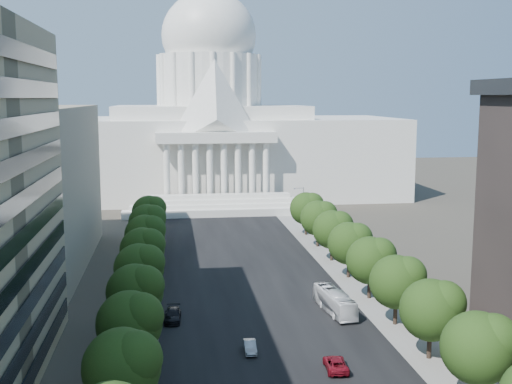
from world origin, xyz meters
name	(u,v)px	position (x,y,z in m)	size (l,w,h in m)	color
road_asphalt	(244,272)	(0.00, 90.00, 0.00)	(30.00, 260.00, 0.01)	black
sidewalk_left	(139,276)	(-19.00, 90.00, 0.00)	(8.00, 260.00, 0.02)	gray
sidewalk_right	(345,268)	(19.00, 90.00, 0.00)	(8.00, 260.00, 0.02)	gray
capitol	(210,134)	(0.00, 184.89, 20.01)	(120.00, 56.00, 73.00)	white
tree_l_c	(125,365)	(-17.66, 35.81, 6.45)	(7.79, 7.60, 9.97)	#33261C
tree_l_d	(132,322)	(-17.66, 47.81, 6.45)	(7.79, 7.60, 9.97)	#33261C
tree_l_e	(137,290)	(-17.66, 59.81, 6.45)	(7.79, 7.60, 9.97)	#33261C
tree_l_f	(141,267)	(-17.66, 71.81, 6.45)	(7.79, 7.60, 9.97)	#33261C
tree_l_g	(144,248)	(-17.66, 83.81, 6.45)	(7.79, 7.60, 9.97)	#33261C
tree_l_h	(147,234)	(-17.66, 95.81, 6.45)	(7.79, 7.60, 9.97)	#33261C
tree_l_i	(149,221)	(-17.66, 107.81, 6.45)	(7.79, 7.60, 9.97)	#33261C
tree_l_j	(150,211)	(-17.66, 119.81, 6.45)	(7.79, 7.60, 9.97)	#33261C
tree_r_c	(482,346)	(18.34, 35.81, 6.45)	(7.79, 7.60, 9.97)	#33261C
tree_r_d	(434,308)	(18.34, 47.81, 6.45)	(7.79, 7.60, 9.97)	#33261C
tree_r_e	(399,280)	(18.34, 59.81, 6.45)	(7.79, 7.60, 9.97)	#33261C
tree_r_f	(372,259)	(18.34, 71.81, 6.45)	(7.79, 7.60, 9.97)	#33261C
tree_r_g	(351,242)	(18.34, 83.81, 6.45)	(7.79, 7.60, 9.97)	#33261C
tree_r_h	(334,228)	(18.34, 95.81, 6.45)	(7.79, 7.60, 9.97)	#33261C
tree_r_i	(320,217)	(18.34, 107.81, 6.45)	(7.79, 7.60, 9.97)	#33261C
tree_r_j	(308,207)	(18.34, 119.81, 6.45)	(7.79, 7.60, 9.97)	#33261C
streetlight_b	(499,354)	(19.90, 35.00, 5.82)	(2.61, 0.44, 9.00)	gray
streetlight_c	(409,284)	(19.90, 60.00, 5.82)	(2.61, 0.44, 9.00)	gray
streetlight_d	(358,244)	(19.90, 85.00, 5.82)	(2.61, 0.44, 9.00)	gray
streetlight_e	(324,218)	(19.90, 110.00, 5.82)	(2.61, 0.44, 9.00)	gray
streetlight_f	(301,200)	(19.90, 135.00, 5.82)	(2.61, 0.44, 9.00)	gray
car_silver	(250,347)	(-3.54, 52.76, 0.70)	(1.47, 4.23, 1.39)	#9C9EA3
car_red	(336,364)	(5.76, 46.11, 0.74)	(2.44, 5.30, 1.47)	maroon
car_dark_b	(173,315)	(-13.09, 65.55, 0.83)	(2.31, 5.69, 1.65)	black
city_bus	(335,302)	(10.81, 66.05, 1.64)	(2.76, 11.81, 3.29)	silver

